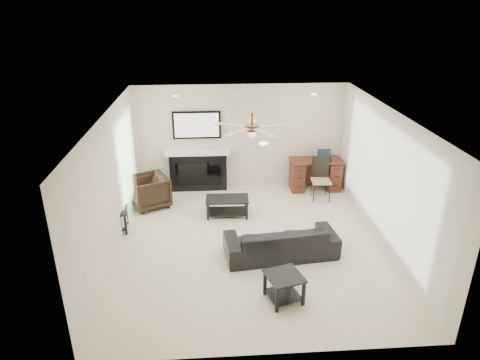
# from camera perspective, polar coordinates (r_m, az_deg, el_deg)

# --- Properties ---
(room_shell) EXTENTS (5.50, 5.54, 2.52)m
(room_shell) POSITION_cam_1_polar(r_m,az_deg,el_deg) (7.56, 2.99, 2.86)
(room_shell) COLOR beige
(room_shell) RESTS_ON ground
(sofa) EXTENTS (2.08, 1.00, 0.58)m
(sofa) POSITION_cam_1_polar(r_m,az_deg,el_deg) (7.77, 5.49, -8.05)
(sofa) COLOR black
(sofa) RESTS_ON ground
(armchair) EXTENTS (1.04, 1.03, 0.72)m
(armchair) POSITION_cam_1_polar(r_m,az_deg,el_deg) (9.65, -12.01, -1.50)
(armchair) COLOR black
(armchair) RESTS_ON ground
(coffee_table) EXTENTS (0.91, 0.53, 0.40)m
(coffee_table) POSITION_cam_1_polar(r_m,az_deg,el_deg) (9.12, -1.72, -3.57)
(coffee_table) COLOR black
(coffee_table) RESTS_ON ground
(end_table_near) EXTENTS (0.65, 0.65, 0.45)m
(end_table_near) POSITION_cam_1_polar(r_m,az_deg,el_deg) (6.76, 5.88, -14.08)
(end_table_near) COLOR black
(end_table_near) RESTS_ON ground
(end_table_left) EXTENTS (0.56, 0.56, 0.45)m
(end_table_left) POSITION_cam_1_polar(r_m,az_deg,el_deg) (8.88, -16.30, -5.19)
(end_table_left) COLOR black
(end_table_left) RESTS_ON ground
(fireplace_unit) EXTENTS (1.52, 0.34, 1.91)m
(fireplace_unit) POSITION_cam_1_polar(r_m,az_deg,el_deg) (10.12, -5.67, 3.73)
(fireplace_unit) COLOR black
(fireplace_unit) RESTS_ON ground
(desk) EXTENTS (1.22, 0.56, 0.76)m
(desk) POSITION_cam_1_polar(r_m,az_deg,el_deg) (10.43, 10.00, 0.71)
(desk) COLOR #381F0E
(desk) RESTS_ON ground
(desk_chair) EXTENTS (0.44, 0.46, 0.97)m
(desk_chair) POSITION_cam_1_polar(r_m,az_deg,el_deg) (9.90, 10.76, 0.06)
(desk_chair) COLOR black
(desk_chair) RESTS_ON ground
(laptop) EXTENTS (0.33, 0.24, 0.23)m
(laptop) POSITION_cam_1_polar(r_m,az_deg,el_deg) (10.29, 11.30, 3.24)
(laptop) COLOR black
(laptop) RESTS_ON desk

